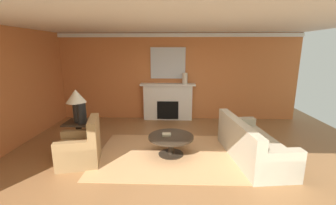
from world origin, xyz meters
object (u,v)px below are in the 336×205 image
Objects in this scene: sofa at (251,145)px; vase_mantel_right at (185,78)px; armchair_near_window at (81,149)px; coffee_table at (171,141)px; table_lamp at (76,99)px; mantel_mirror at (168,63)px; vase_on_side_table at (82,114)px; fireplace at (168,103)px; side_table at (79,134)px.

vase_mantel_right is at bearing 116.20° from sofa.
armchair_near_window is at bearing -174.97° from sofa.
coffee_table is 2.32m from table_lamp.
mantel_mirror is 3.33m from table_lamp.
mantel_mirror is 3.26× the size of vase_mantel_right.
armchair_near_window reaches higher than coffee_table.
vase_on_side_table is (-0.13, 0.47, 0.62)m from armchair_near_window.
fireplace is 1.59× the size of mantel_mirror.
armchair_near_window is at bearing -126.49° from vase_mantel_right.
mantel_mirror reaches higher than coffee_table.
mantel_mirror is 3.19m from coffee_table.
vase_mantel_right is at bearing 44.04° from side_table.
table_lamp is at bearing 175.11° from coffee_table.
sofa reaches higher than coffee_table.
mantel_mirror reaches higher than vase_mantel_right.
mantel_mirror is 1.18× the size of armchair_near_window.
coffee_table is (0.16, -2.79, -1.54)m from mantel_mirror.
table_lamp is 0.35m from vase_on_side_table.
fireplace is at bearing 55.07° from vase_on_side_table.
table_lamp is at bearing 175.88° from sofa.
armchair_near_window is at bearing -118.78° from fireplace.
mantel_mirror is at bearing 52.92° from table_lamp.
table_lamp is at bearing -127.08° from mantel_mirror.
fireplace reaches higher than side_table.
vase_on_side_table reaches higher than side_table.
armchair_near_window is 0.96× the size of coffee_table.
armchair_near_window is at bearing -167.52° from coffee_table.
fireplace is 1.80× the size of coffee_table.
table_lamp is at bearing -128.39° from fireplace.
armchair_near_window is 1.29× the size of table_lamp.
fireplace is at bearing 51.61° from side_table.
mantel_mirror is 2.48× the size of vase_on_side_table.
coffee_table is 2.14m from side_table.
armchair_near_window is at bearing -74.69° from vase_on_side_table.
coffee_table is at bearing -1.81° from vase_on_side_table.
mantel_mirror is at bearing 123.17° from sofa.
sofa is at bearing -4.12° from table_lamp.
vase_mantel_right is (0.39, 2.62, 1.06)m from coffee_table.
table_lamp is (-2.13, 0.18, 0.89)m from coffee_table.
mantel_mirror is at bearing 56.27° from vase_on_side_table.
side_table reaches higher than coffee_table.
armchair_near_window reaches higher than sofa.
coffee_table is at bearing -98.42° from vase_mantel_right.
vase_mantel_right is at bearing 81.58° from coffee_table.
side_table is 0.56m from vase_on_side_table.
side_table is (-1.97, -2.49, -0.18)m from fireplace.
sofa is at bearing -4.12° from side_table.
vase_on_side_table is at bearing -38.66° from side_table.
side_table is 1.53× the size of vase_on_side_table.
mantel_mirror reaches higher than armchair_near_window.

